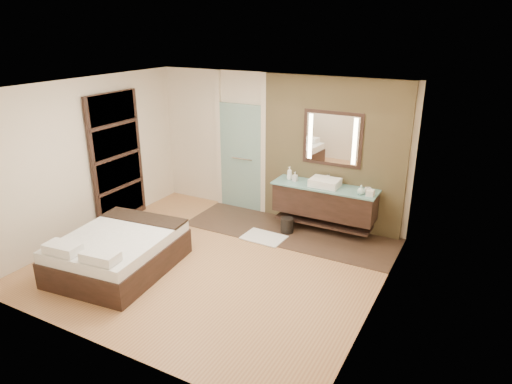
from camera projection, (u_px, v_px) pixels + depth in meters
The scene contains 15 objects.
floor at pixel (213, 263), 7.13m from camera, with size 5.00×5.00×0.00m, color #A26844.
tile_strip at pixel (290, 232), 8.19m from camera, with size 3.80×1.30×0.01m, color #3C2A21.
stone_wall at pixel (332, 155), 8.00m from camera, with size 2.60×0.08×2.70m, color #A08A5B.
vanity at pixel (324, 201), 8.03m from camera, with size 1.85×0.55×0.88m.
mirror_unit at pixel (332, 139), 7.85m from camera, with size 1.06×0.04×0.96m.
frosted_door at pixel (241, 153), 8.89m from camera, with size 1.10×0.12×2.70m.
shoji_partition at pixel (117, 159), 8.28m from camera, with size 0.06×1.20×2.40m.
bed at pixel (118, 252), 6.85m from camera, with size 1.64×1.97×0.70m.
bath_mat at pixel (264, 237), 7.94m from camera, with size 0.72×0.50×0.02m, color white.
waste_bin at pixel (287, 225), 8.11m from camera, with size 0.23×0.23×0.28m, color black.
tissue_box at pixel (370, 193), 7.45m from camera, with size 0.12×0.12×0.10m, color silver.
soap_bottle_a at pixel (290, 173), 8.22m from camera, with size 0.09×0.09×0.24m, color white.
soap_bottle_b at pixel (295, 177), 8.13m from camera, with size 0.08×0.08×0.17m, color #B2B2B2.
soap_bottle_c at pixel (361, 190), 7.50m from camera, with size 0.13×0.13×0.16m, color silver.
cup at pixel (368, 190), 7.58m from camera, with size 0.12×0.12×0.09m, color white.
Camera 1 is at (3.56, -5.24, 3.52)m, focal length 32.00 mm.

